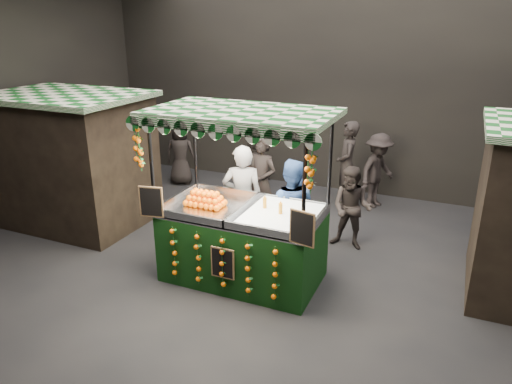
% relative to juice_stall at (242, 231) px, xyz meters
% --- Properties ---
extents(ground, '(12.00, 12.00, 0.00)m').
position_rel_juice_stall_xyz_m(ground, '(0.28, -0.19, -0.84)').
color(ground, black).
rests_on(ground, ground).
extents(market_hall, '(12.10, 10.10, 5.05)m').
position_rel_juice_stall_xyz_m(market_hall, '(0.28, -0.19, 2.54)').
color(market_hall, black).
rests_on(market_hall, ground).
extents(neighbour_stall_left, '(3.00, 2.20, 2.60)m').
position_rel_juice_stall_xyz_m(neighbour_stall_left, '(-4.12, 0.81, 0.47)').
color(neighbour_stall_left, black).
rests_on(neighbour_stall_left, ground).
extents(juice_stall, '(2.80, 1.64, 2.71)m').
position_rel_juice_stall_xyz_m(juice_stall, '(0.00, 0.00, 0.00)').
color(juice_stall, black).
rests_on(juice_stall, ground).
extents(vendor_grey, '(0.82, 0.68, 1.94)m').
position_rel_juice_stall_xyz_m(vendor_grey, '(-0.44, 0.94, 0.13)').
color(vendor_grey, gray).
rests_on(vendor_grey, ground).
extents(vendor_blue, '(0.93, 0.75, 1.80)m').
position_rel_juice_stall_xyz_m(vendor_blue, '(0.46, 0.93, 0.06)').
color(vendor_blue, navy).
rests_on(vendor_blue, ground).
extents(shopper_0, '(0.75, 0.59, 1.82)m').
position_rel_juice_stall_xyz_m(shopper_0, '(-0.56, 2.08, 0.07)').
color(shopper_0, black).
rests_on(shopper_0, ground).
extents(shopper_1, '(0.77, 0.62, 1.52)m').
position_rel_juice_stall_xyz_m(shopper_1, '(1.30, 1.79, -0.08)').
color(shopper_1, '#2A2322').
rests_on(shopper_1, ground).
extents(shopper_2, '(1.00, 0.67, 1.58)m').
position_rel_juice_stall_xyz_m(shopper_2, '(-1.06, 2.85, -0.05)').
color(shopper_2, black).
rests_on(shopper_2, ground).
extents(shopper_3, '(0.98, 1.22, 1.64)m').
position_rel_juice_stall_xyz_m(shopper_3, '(1.36, 4.02, -0.02)').
color(shopper_3, '#2A2322').
rests_on(shopper_3, ground).
extents(shopper_4, '(0.86, 0.67, 1.55)m').
position_rel_juice_stall_xyz_m(shopper_4, '(-3.41, 3.64, -0.06)').
color(shopper_4, black).
rests_on(shopper_4, ground).
extents(shopper_6, '(0.64, 0.80, 1.91)m').
position_rel_juice_stall_xyz_m(shopper_6, '(0.75, 3.73, 0.12)').
color(shopper_6, '#292321').
rests_on(shopper_6, ground).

